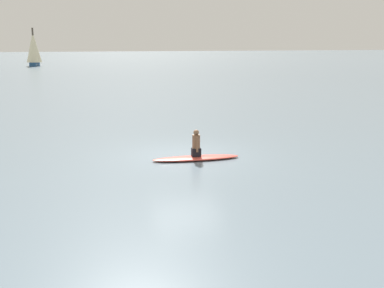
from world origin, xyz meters
The scene contains 4 objects.
ground_plane centered at (0.00, 0.00, 0.00)m, with size 400.00×400.00×0.00m, color slate.
surfboard centered at (0.14, -0.81, 0.06)m, with size 3.13×0.71×0.13m, color #D84C3F.
person_paddler centered at (0.14, -0.81, 0.56)m, with size 0.33×0.42×0.95m.
sailboat_near_left centered at (-5.64, 71.98, 3.00)m, with size 2.99×3.78×6.45m.
Camera 1 is at (-4.98, -16.57, 4.09)m, focal length 45.08 mm.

